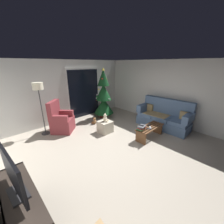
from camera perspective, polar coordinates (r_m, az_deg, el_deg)
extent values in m
plane|color=#9E9384|center=(4.22, 2.71, -14.58)|extent=(7.00, 7.00, 0.00)
cube|color=beige|center=(6.12, -18.43, 7.99)|extent=(5.72, 0.12, 2.50)
cube|color=beige|center=(6.02, 22.29, 7.36)|extent=(0.12, 6.00, 2.50)
cube|color=silver|center=(6.48, -11.33, 7.83)|extent=(1.60, 0.02, 2.20)
cube|color=black|center=(6.48, -11.21, 7.38)|extent=(1.50, 0.02, 2.10)
cube|color=slate|center=(5.72, 19.88, -4.29)|extent=(0.82, 1.92, 0.34)
cube|color=slate|center=(5.42, 25.96, -3.71)|extent=(0.70, 0.62, 0.14)
cube|color=slate|center=(5.62, 20.07, -2.11)|extent=(0.70, 0.62, 0.14)
cube|color=slate|center=(5.88, 14.65, -0.61)|extent=(0.70, 0.62, 0.14)
cube|color=slate|center=(5.79, 21.85, 2.16)|extent=(0.26, 1.91, 0.60)
cube|color=slate|center=(5.30, 28.88, -2.23)|extent=(0.77, 0.22, 0.28)
cube|color=slate|center=(5.95, 12.85, 1.91)|extent=(0.77, 0.22, 0.28)
cube|color=#997F51|center=(5.67, 17.81, -0.80)|extent=(0.63, 0.92, 0.02)
cube|color=#997F51|center=(5.49, 27.69, -1.34)|extent=(0.13, 0.32, 0.28)
cube|color=#997F51|center=(6.00, 15.04, 1.88)|extent=(0.13, 0.32, 0.28)
cube|color=brown|center=(4.65, 17.18, -6.60)|extent=(1.10, 0.05, 0.04)
cube|color=brown|center=(4.69, 16.25, -6.28)|extent=(1.10, 0.05, 0.04)
cube|color=brown|center=(4.73, 15.33, -5.97)|extent=(1.10, 0.05, 0.04)
cube|color=brown|center=(4.77, 14.43, -5.67)|extent=(1.10, 0.05, 0.04)
cube|color=brown|center=(4.81, 13.55, -5.37)|extent=(1.10, 0.05, 0.04)
cube|color=brown|center=(4.45, 11.72, -10.28)|extent=(0.05, 0.36, 0.37)
cube|color=brown|center=(5.21, 17.99, -6.29)|extent=(0.05, 0.36, 0.37)
cube|color=#333338|center=(4.54, 14.92, -6.65)|extent=(0.09, 0.16, 0.02)
cube|color=black|center=(4.81, 14.96, -5.12)|extent=(0.16, 0.06, 0.02)
cube|color=#ADADB2|center=(4.64, 15.39, -6.09)|extent=(0.15, 0.13, 0.02)
cube|color=#337042|center=(4.46, 11.75, -6.78)|extent=(0.28, 0.24, 0.03)
cube|color=#A32D28|center=(4.45, 12.15, -6.41)|extent=(0.24, 0.16, 0.03)
cube|color=#4C4C51|center=(4.43, 11.84, -6.05)|extent=(0.20, 0.19, 0.04)
cube|color=#4C4C51|center=(4.41, 12.19, -5.70)|extent=(0.28, 0.23, 0.03)
cube|color=black|center=(4.41, 12.00, -5.44)|extent=(0.09, 0.15, 0.01)
cylinder|color=#4C1E19|center=(6.42, -3.29, -1.72)|extent=(0.36, 0.36, 0.10)
cylinder|color=brown|center=(6.38, -3.31, -0.80)|extent=(0.08, 0.08, 0.12)
cone|color=#0F3819|center=(6.25, -3.38, 2.65)|extent=(0.87, 0.87, 0.68)
cone|color=#0F3819|center=(6.10, -3.49, 8.21)|extent=(0.69, 0.69, 0.68)
cone|color=#0F3819|center=(6.01, -3.61, 13.99)|extent=(0.51, 0.51, 0.68)
sphere|color=gold|center=(6.09, -2.22, 13.33)|extent=(0.06, 0.06, 0.06)
sphere|color=white|center=(6.16, -6.40, 5.62)|extent=(0.06, 0.06, 0.06)
sphere|color=#1E8C33|center=(6.68, -4.48, 2.31)|extent=(0.06, 0.06, 0.06)
sphere|color=white|center=(5.95, -1.24, 5.34)|extent=(0.06, 0.06, 0.06)
sphere|color=red|center=(6.18, -1.89, 10.80)|extent=(0.06, 0.06, 0.06)
sphere|color=gold|center=(5.96, -5.44, 9.25)|extent=(0.06, 0.06, 0.06)
sphere|color=red|center=(6.31, -6.33, 4.86)|extent=(0.06, 0.06, 0.06)
sphere|color=red|center=(5.88, -4.04, 13.47)|extent=(0.06, 0.06, 0.06)
sphere|color=white|center=(6.10, -6.15, 7.01)|extent=(0.06, 0.06, 0.06)
sphere|color=#B233A5|center=(6.33, -4.91, 8.12)|extent=(0.06, 0.06, 0.06)
sphere|color=#1E8C33|center=(6.18, -6.29, 6.21)|extent=(0.06, 0.06, 0.06)
sphere|color=red|center=(6.49, -1.93, 5.11)|extent=(0.06, 0.06, 0.06)
cone|color=#EAD14C|center=(5.99, -3.68, 17.21)|extent=(0.14, 0.14, 0.12)
cube|color=maroon|center=(5.39, -19.30, -5.86)|extent=(0.96, 0.96, 0.31)
cube|color=maroon|center=(5.30, -19.59, -3.46)|extent=(0.96, 0.96, 0.18)
cube|color=maroon|center=(5.27, -22.80, 0.78)|extent=(0.60, 0.58, 0.64)
cube|color=maroon|center=(5.46, -18.56, -0.41)|extent=(0.50, 0.52, 0.22)
cube|color=maroon|center=(4.98, -20.81, -2.57)|extent=(0.50, 0.52, 0.22)
cylinder|color=#2D2D30|center=(5.50, -25.45, -7.86)|extent=(0.28, 0.28, 0.02)
cylinder|color=#2D2D30|center=(5.22, -26.67, -0.10)|extent=(0.03, 0.03, 1.55)
cylinder|color=beige|center=(5.02, -28.18, 9.35)|extent=(0.32, 0.32, 0.22)
cube|color=black|center=(2.46, -33.90, -26.45)|extent=(0.40, 1.40, 0.04)
cube|color=black|center=(2.71, -36.91, -32.79)|extent=(0.02, 1.40, 0.73)
cube|color=black|center=(3.21, -35.19, -23.13)|extent=(0.40, 0.04, 0.73)
cube|color=black|center=(2.70, -32.31, -31.74)|extent=(0.40, 0.04, 0.69)
cube|color=black|center=(2.70, -32.31, -31.74)|extent=(0.40, 1.33, 0.04)
cube|color=black|center=(2.44, -34.06, -25.89)|extent=(0.23, 0.37, 0.03)
cube|color=black|center=(2.41, -34.28, -25.11)|extent=(0.04, 0.06, 0.06)
cube|color=black|center=(2.23, -35.75, -19.60)|extent=(0.10, 0.84, 0.52)
cube|color=black|center=(2.24, -35.23, -19.44)|extent=(0.07, 0.79, 0.47)
cube|color=#B2A893|center=(5.01, -2.85, -6.02)|extent=(0.44, 0.44, 0.42)
cylinder|color=beige|center=(4.94, -2.06, -3.34)|extent=(0.11, 0.13, 0.06)
cylinder|color=beige|center=(4.85, -2.41, -3.78)|extent=(0.11, 0.13, 0.06)
sphere|color=beige|center=(4.89, -2.91, -2.75)|extent=(0.15, 0.15, 0.15)
sphere|color=beige|center=(4.84, -2.94, -1.45)|extent=(0.11, 0.11, 0.11)
sphere|color=#F4E5C1|center=(4.83, -2.38, -1.61)|extent=(0.04, 0.04, 0.04)
sphere|color=beige|center=(4.86, -2.81, -0.78)|extent=(0.04, 0.04, 0.04)
sphere|color=beige|center=(4.79, -3.09, -1.08)|extent=(0.04, 0.04, 0.04)
sphere|color=beige|center=(4.94, -2.44, -2.37)|extent=(0.06, 0.06, 0.06)
sphere|color=beige|center=(4.81, -2.95, -2.97)|extent=(0.06, 0.06, 0.06)
cylinder|color=brown|center=(5.79, -7.85, -4.48)|extent=(0.08, 0.12, 0.06)
cylinder|color=brown|center=(5.83, -6.99, -4.25)|extent=(0.08, 0.12, 0.06)
sphere|color=brown|center=(5.74, -7.15, -3.94)|extent=(0.15, 0.15, 0.15)
sphere|color=brown|center=(5.69, -7.20, -2.84)|extent=(0.11, 0.11, 0.11)
sphere|color=#A37A51|center=(5.73, -7.45, -2.78)|extent=(0.04, 0.04, 0.04)
sphere|color=brown|center=(5.66, -7.56, -2.49)|extent=(0.04, 0.04, 0.04)
sphere|color=brown|center=(5.69, -6.89, -2.32)|extent=(0.04, 0.04, 0.04)
sphere|color=brown|center=(5.72, -7.88, -3.95)|extent=(0.06, 0.06, 0.06)
sphere|color=brown|center=(5.78, -6.64, -3.63)|extent=(0.06, 0.06, 0.06)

